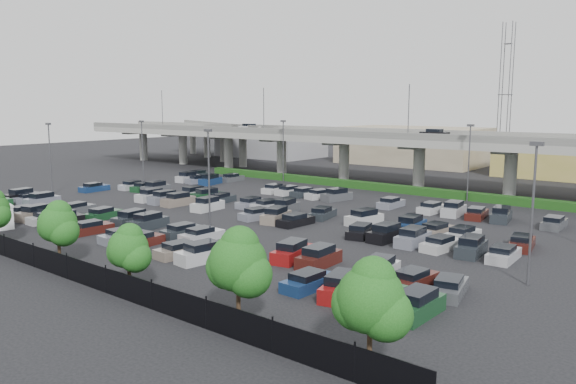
{
  "coord_description": "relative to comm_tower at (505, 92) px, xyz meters",
  "views": [
    {
      "loc": [
        43.97,
        -48.97,
        12.79
      ],
      "look_at": [
        0.28,
        5.13,
        2.0
      ],
      "focal_mm": 35.0,
      "sensor_mm": 36.0,
      "label": 1
    }
  ],
  "objects": [
    {
      "name": "ground",
      "position": [
        -4.0,
        -74.0,
        -15.61
      ],
      "size": [
        280.0,
        280.0,
        0.0
      ],
      "primitive_type": "plane",
      "color": "black"
    },
    {
      "name": "overpass",
      "position": [
        -4.18,
        -41.97,
        -8.64
      ],
      "size": [
        150.0,
        13.0,
        15.8
      ],
      "color": "#9A9B92",
      "rests_on": "ground"
    },
    {
      "name": "on_ramp",
      "position": [
        -56.1,
        -30.95,
        -8.76
      ],
      "size": [
        50.93,
        30.13,
        8.8
      ],
      "color": "#9A9B92",
      "rests_on": "ground"
    },
    {
      "name": "hedge",
      "position": [
        -4.0,
        -49.0,
        -15.06
      ],
      "size": [
        66.0,
        1.6,
        1.1
      ],
      "primitive_type": "cube",
      "color": "#143F12",
      "rests_on": "ground"
    },
    {
      "name": "fence",
      "position": [
        -4.05,
        -102.0,
        -14.71
      ],
      "size": [
        70.0,
        0.1,
        2.0
      ],
      "color": "black",
      "rests_on": "ground"
    },
    {
      "name": "tree_row",
      "position": [
        -3.3,
        -100.53,
        -12.09
      ],
      "size": [
        65.07,
        3.66,
        5.94
      ],
      "color": "#332316",
      "rests_on": "ground"
    },
    {
      "name": "parked_cars",
      "position": [
        -3.55,
        -77.45,
        -14.97
      ],
      "size": [
        63.05,
        41.65,
        1.67
      ],
      "color": "silver",
      "rests_on": "ground"
    },
    {
      "name": "light_poles",
      "position": [
        -8.12,
        -72.0,
        -9.37
      ],
      "size": [
        66.9,
        48.38,
        10.3
      ],
      "color": "#4B4A4F",
      "rests_on": "ground"
    },
    {
      "name": "distant_buildings",
      "position": [
        8.38,
        -12.19,
        -11.87
      ],
      "size": [
        138.0,
        24.0,
        9.0
      ],
      "color": "gray",
      "rests_on": "ground"
    },
    {
      "name": "comm_tower",
      "position": [
        0.0,
        0.0,
        0.0
      ],
      "size": [
        2.4,
        2.4,
        30.0
      ],
      "color": "#4B4A4F",
      "rests_on": "ground"
    }
  ]
}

